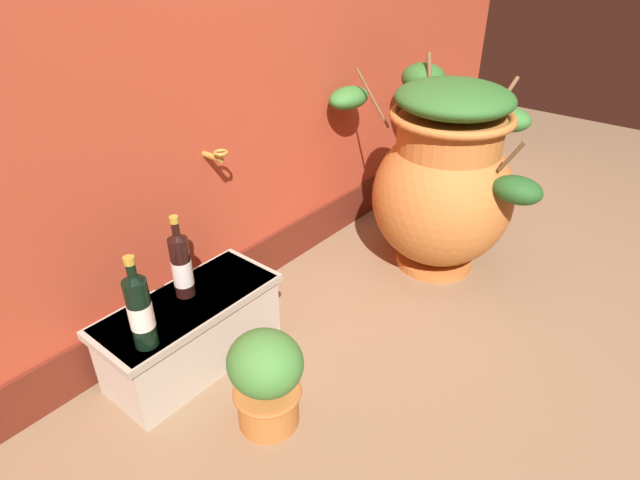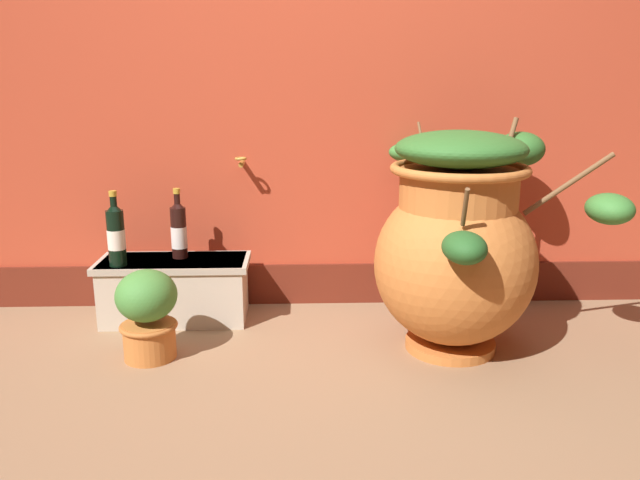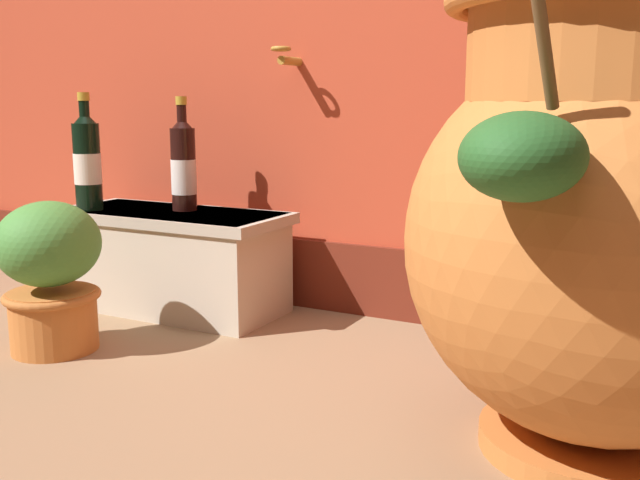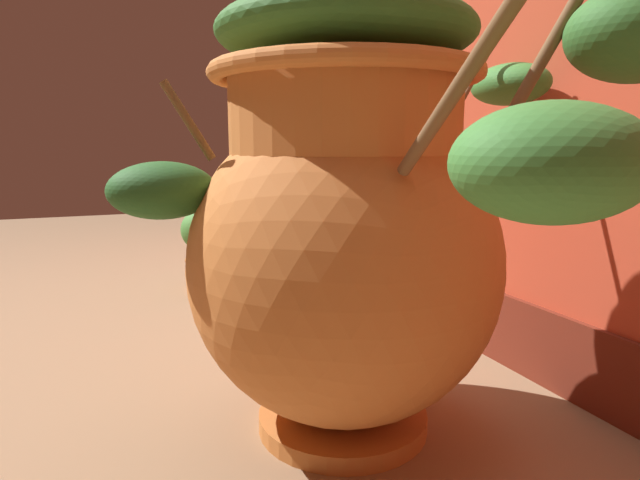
# 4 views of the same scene
# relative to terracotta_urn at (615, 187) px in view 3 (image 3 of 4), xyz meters

# --- Properties ---
(terracotta_urn) EXTENTS (1.01, 1.03, 0.95)m
(terracotta_urn) POSITION_rel_terracotta_urn_xyz_m (0.00, 0.00, 0.00)
(terracotta_urn) COLOR #C17033
(terracotta_urn) RESTS_ON ground_plane
(stone_ledge) EXTENTS (0.70, 0.30, 0.29)m
(stone_ledge) POSITION_rel_terracotta_urn_xyz_m (-1.23, 0.37, -0.31)
(stone_ledge) COLOR beige
(stone_ledge) RESTS_ON ground_plane
(wine_bottle_left) EXTENTS (0.08, 0.08, 0.34)m
(wine_bottle_left) POSITION_rel_terracotta_urn_xyz_m (-1.46, 0.28, -0.03)
(wine_bottle_left) COLOR black
(wine_bottle_left) RESTS_ON stone_ledge
(wine_bottle_middle) EXTENTS (0.07, 0.07, 0.33)m
(wine_bottle_middle) POSITION_rel_terracotta_urn_xyz_m (-1.20, 0.41, -0.04)
(wine_bottle_middle) COLOR black
(wine_bottle_middle) RESTS_ON stone_ledge
(potted_shrub) EXTENTS (0.24, 0.26, 0.37)m
(potted_shrub) POSITION_rel_terracotta_urn_xyz_m (-1.26, -0.06, -0.27)
(potted_shrub) COLOR #C17033
(potted_shrub) RESTS_ON ground_plane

